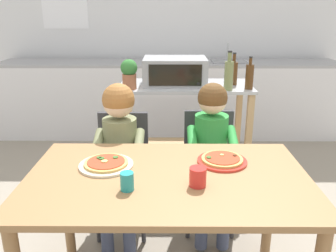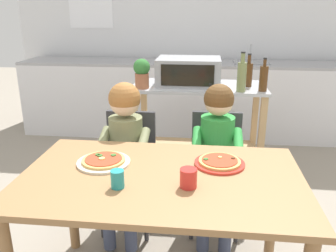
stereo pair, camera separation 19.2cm
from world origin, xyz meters
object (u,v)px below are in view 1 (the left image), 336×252
(kitchen_island_cart, at_px, (185,118))
(dining_chair_right, at_px, (209,161))
(pizza_plate_red_rimmed, at_px, (222,160))
(drinking_cup_teal, at_px, (127,181))
(bottle_dark_olive_oil, at_px, (233,73))
(child_in_olive_shirt, at_px, (119,142))
(bottle_tall_green_wine, at_px, (249,76))
(child_in_green_shirt, at_px, (212,142))
(toaster_oven, at_px, (175,71))
(dining_table, at_px, (168,194))
(bottle_slim_sauce, at_px, (229,75))
(dining_chair_left, at_px, (123,164))
(potted_herb_plant, at_px, (129,73))
(pizza_plate_cream, at_px, (106,164))
(drinking_cup_red, at_px, (198,177))

(kitchen_island_cart, xyz_separation_m, dining_chair_right, (0.14, -0.65, -0.11))
(pizza_plate_red_rimmed, bearing_deg, drinking_cup_teal, -147.46)
(bottle_dark_olive_oil, height_order, child_in_olive_shirt, bottle_dark_olive_oil)
(kitchen_island_cart, height_order, bottle_dark_olive_oil, bottle_dark_olive_oil)
(bottle_tall_green_wine, height_order, child_in_green_shirt, bottle_tall_green_wine)
(toaster_oven, relative_size, dining_table, 0.38)
(bottle_slim_sauce, height_order, bottle_tall_green_wine, bottle_slim_sauce)
(dining_chair_left, xyz_separation_m, child_in_green_shirt, (0.60, -0.07, 0.19))
(dining_chair_right, bearing_deg, pizza_plate_red_rimmed, -90.01)
(dining_chair_left, height_order, drinking_cup_teal, dining_chair_left)
(potted_herb_plant, bearing_deg, pizza_plate_cream, -90.21)
(drinking_cup_red, bearing_deg, child_in_olive_shirt, 124.36)
(bottle_tall_green_wine, relative_size, child_in_olive_shirt, 0.25)
(potted_herb_plant, height_order, drinking_cup_red, potted_herb_plant)
(potted_herb_plant, bearing_deg, drinking_cup_red, -71.13)
(bottle_slim_sauce, bearing_deg, drinking_cup_red, -104.43)
(kitchen_island_cart, height_order, dining_table, kitchen_island_cart)
(pizza_plate_cream, relative_size, drinking_cup_red, 3.13)
(bottle_slim_sauce, xyz_separation_m, dining_chair_left, (-0.78, -0.50, -0.53))
(bottle_dark_olive_oil, xyz_separation_m, dining_chair_left, (-0.85, -0.69, -0.51))
(child_in_olive_shirt, distance_m, drinking_cup_teal, 0.72)
(dining_chair_left, distance_m, child_in_green_shirt, 0.63)
(child_in_olive_shirt, distance_m, child_in_green_shirt, 0.60)
(bottle_dark_olive_oil, distance_m, drinking_cup_teal, 1.68)
(bottle_dark_olive_oil, xyz_separation_m, potted_herb_plant, (-0.85, -0.16, 0.02))
(dining_chair_right, bearing_deg, dining_table, -111.41)
(bottle_tall_green_wine, bearing_deg, dining_chair_left, -150.68)
(toaster_oven, xyz_separation_m, pizza_plate_cream, (-0.37, -1.29, -0.25))
(child_in_olive_shirt, bearing_deg, bottle_slim_sauce, 38.34)
(child_in_green_shirt, bearing_deg, dining_table, -115.18)
(potted_herb_plant, height_order, child_in_olive_shirt, potted_herb_plant)
(dining_table, relative_size, drinking_cup_teal, 16.39)
(pizza_plate_red_rimmed, bearing_deg, bottle_tall_green_wine, 71.62)
(pizza_plate_cream, bearing_deg, dining_table, -18.14)
(potted_herb_plant, relative_size, drinking_cup_teal, 2.82)
(dining_chair_right, bearing_deg, potted_herb_plant, 140.82)
(bottle_tall_green_wine, xyz_separation_m, dining_chair_right, (-0.35, -0.48, -0.51))
(bottle_dark_olive_oil, xyz_separation_m, child_in_olive_shirt, (-0.85, -0.81, -0.31))
(child_in_olive_shirt, bearing_deg, drinking_cup_teal, -78.98)
(toaster_oven, bearing_deg, potted_herb_plant, -152.88)
(dining_chair_right, bearing_deg, bottle_slim_sauce, 68.12)
(toaster_oven, xyz_separation_m, bottle_dark_olive_oil, (0.48, -0.02, -0.01))
(kitchen_island_cart, distance_m, bottle_slim_sauce, 0.57)
(potted_herb_plant, xyz_separation_m, child_in_green_shirt, (0.59, -0.60, -0.35))
(kitchen_island_cart, xyz_separation_m, bottle_tall_green_wine, (0.49, -0.17, 0.40))
(potted_herb_plant, relative_size, dining_chair_right, 0.29)
(bottle_dark_olive_oil, bearing_deg, child_in_green_shirt, -108.18)
(bottle_tall_green_wine, distance_m, child_in_olive_shirt, 1.19)
(potted_herb_plant, distance_m, child_in_green_shirt, 0.91)
(dining_chair_left, xyz_separation_m, child_in_olive_shirt, (0.00, -0.12, 0.20))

